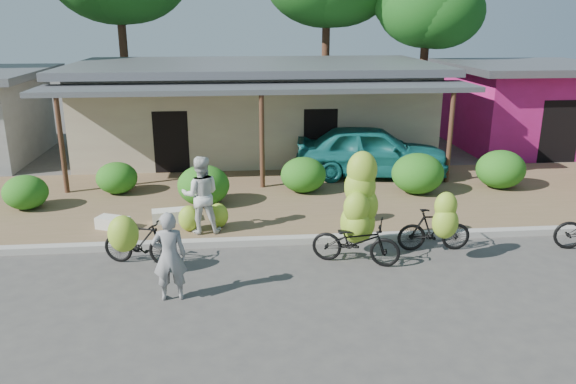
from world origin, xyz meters
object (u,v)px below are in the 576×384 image
object	(u,v)px
bike_left	(136,240)
teal_van	(371,151)
tree_near_right	(423,5)
bystander	(201,195)
bike_center	(358,218)
bike_right	(437,226)
sack_far	(113,223)
sack_near	(170,216)
vendor	(169,256)

from	to	relation	value
bike_left	teal_van	distance (m)	8.68
tree_near_right	bystander	size ratio (longest dim) A/B	3.90
bike_center	bike_right	bearing A→B (deg)	-68.08
bike_center	bike_right	xyz separation A→B (m)	(1.74, 0.05, -0.25)
bike_center	bystander	size ratio (longest dim) A/B	1.25
tree_near_right	bike_center	world-z (taller)	tree_near_right
sack_far	bystander	world-z (taller)	bystander
sack_near	bike_right	bearing A→B (deg)	-20.86
bike_center	sack_near	xyz separation A→B (m)	(-4.16, 2.29, -0.62)
tree_near_right	teal_van	xyz separation A→B (m)	(-3.85, -7.61, -4.50)
sack_far	teal_van	xyz separation A→B (m)	(7.17, 3.97, 0.66)
tree_near_right	sack_far	bearing A→B (deg)	-133.58
tree_near_right	bike_right	distance (m)	14.82
tree_near_right	bystander	world-z (taller)	tree_near_right
teal_van	bike_center	bearing A→B (deg)	171.94
tree_near_right	teal_van	world-z (taller)	tree_near_right
teal_van	bike_right	bearing A→B (deg)	-171.65
sack_near	teal_van	size ratio (longest dim) A/B	0.18
vendor	bystander	xyz separation A→B (m)	(0.41, 3.01, 0.19)
tree_near_right	bike_right	bearing A→B (deg)	-105.83
sack_near	bike_left	bearing A→B (deg)	-100.03
bike_center	vendor	distance (m)	4.03
bike_left	vendor	world-z (taller)	vendor
bike_center	sack_far	size ratio (longest dim) A/B	3.03
bike_center	tree_near_right	bearing A→B (deg)	-1.93
sack_near	vendor	xyz separation A→B (m)	(0.41, -3.78, 0.57)
tree_near_right	vendor	size ratio (longest dim) A/B	4.23
bike_center	sack_near	size ratio (longest dim) A/B	2.67
bike_center	sack_near	bearing A→B (deg)	81.55
bike_left	bystander	world-z (taller)	bystander
bike_left	bike_right	bearing A→B (deg)	-72.39
vendor	bystander	bearing A→B (deg)	-101.74
sack_far	vendor	world-z (taller)	vendor
bike_right	tree_near_right	bearing A→B (deg)	-13.35
bike_right	vendor	distance (m)	5.70
bike_center	sack_far	bearing A→B (deg)	90.74
vendor	teal_van	xyz separation A→B (m)	(5.46, 7.41, 0.09)
vendor	teal_van	bearing A→B (deg)	-130.39
bystander	teal_van	world-z (taller)	bystander
bike_center	sack_near	world-z (taller)	bike_center
bike_left	bystander	xyz separation A→B (m)	(1.24, 1.57, 0.44)
bike_left	teal_van	size ratio (longest dim) A/B	0.36
sack_near	teal_van	world-z (taller)	teal_van
sack_far	bystander	xyz separation A→B (m)	(2.12, -0.43, 0.77)
bike_center	bike_right	size ratio (longest dim) A/B	1.40
bike_center	sack_far	xyz separation A→B (m)	(-5.46, 1.95, -0.63)
bike_center	bike_right	world-z (taller)	bike_center
bike_center	sack_far	distance (m)	5.83
bike_left	sack_far	bearing A→B (deg)	40.73
sack_far	tree_near_right	bearing A→B (deg)	46.42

